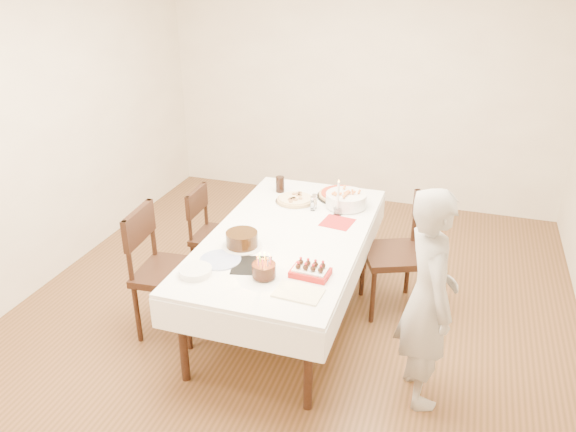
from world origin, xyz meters
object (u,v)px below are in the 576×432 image
(pizza_pepperoni, at_px, (342,195))
(pasta_bowl, at_px, (346,200))
(dining_table, at_px, (288,276))
(cola_glass, at_px, (280,184))
(chair_left_savory, at_px, (219,237))
(taper_candle, at_px, (338,197))
(pizza_white, at_px, (295,200))
(birthday_cake, at_px, (264,266))
(chair_left_dessert, at_px, (171,273))
(strawberry_box, at_px, (310,271))
(person, at_px, (428,299))
(layer_cake, at_px, (242,240))
(chair_right_savory, at_px, (394,255))

(pizza_pepperoni, bearing_deg, pasta_bowl, -66.32)
(dining_table, xyz_separation_m, cola_glass, (-0.32, 0.77, 0.45))
(pizza_pepperoni, xyz_separation_m, cola_glass, (-0.55, -0.05, 0.05))
(chair_left_savory, distance_m, taper_candle, 1.14)
(pizza_white, distance_m, birthday_cake, 1.25)
(chair_left_savory, bearing_deg, taper_candle, -175.25)
(chair_left_dessert, xyz_separation_m, birthday_cake, (0.83, -0.21, 0.33))
(dining_table, height_order, strawberry_box, strawberry_box)
(person, bearing_deg, layer_cake, 57.40)
(pizza_pepperoni, xyz_separation_m, pasta_bowl, (0.08, -0.19, 0.04))
(chair_left_savory, relative_size, chair_left_dessert, 0.86)
(pasta_bowl, height_order, birthday_cake, birthday_cake)
(layer_cake, bearing_deg, chair_right_savory, 33.91)
(pasta_bowl, bearing_deg, person, -56.55)
(pizza_pepperoni, height_order, cola_glass, cola_glass)
(chair_right_savory, distance_m, strawberry_box, 1.06)
(pizza_white, relative_size, strawberry_box, 1.34)
(person, bearing_deg, chair_left_savory, 42.41)
(pizza_pepperoni, height_order, strawberry_box, strawberry_box)
(person, xyz_separation_m, birthday_cake, (-1.06, -0.08, 0.09))
(cola_glass, bearing_deg, birthday_cake, -75.39)
(chair_left_dessert, height_order, person, person)
(chair_left_savory, relative_size, cola_glass, 6.14)
(chair_left_savory, bearing_deg, cola_glass, -136.62)
(strawberry_box, bearing_deg, chair_right_savory, 64.54)
(pizza_pepperoni, relative_size, pasta_bowl, 1.26)
(chair_left_dessert, xyz_separation_m, pizza_white, (0.66, 1.03, 0.26))
(taper_candle, bearing_deg, chair_left_savory, -173.58)
(dining_table, distance_m, pizza_pepperoni, 0.94)
(cola_glass, bearing_deg, pasta_bowl, -12.00)
(dining_table, relative_size, chair_left_savory, 2.45)
(chair_left_dessert, relative_size, pizza_pepperoni, 2.36)
(chair_right_savory, xyz_separation_m, pasta_bowl, (-0.46, 0.25, 0.32))
(chair_right_savory, distance_m, pizza_pepperoni, 0.75)
(pizza_white, relative_size, birthday_cake, 2.18)
(pizza_white, bearing_deg, dining_table, -77.91)
(birthday_cake, bearing_deg, strawberry_box, 22.47)
(cola_glass, bearing_deg, dining_table, -67.08)
(chair_left_savory, bearing_deg, pasta_bowl, -166.20)
(chair_left_dessert, distance_m, pasta_bowl, 1.56)
(cola_glass, bearing_deg, strawberry_box, -63.30)
(cola_glass, distance_m, layer_cake, 1.07)
(person, relative_size, pizza_pepperoni, 3.46)
(birthday_cake, bearing_deg, cola_glass, 104.61)
(pasta_bowl, xyz_separation_m, strawberry_box, (0.02, -1.17, -0.03))
(pizza_pepperoni, bearing_deg, taper_candle, -82.00)
(dining_table, distance_m, layer_cake, 0.59)
(pizza_white, height_order, taper_candle, taper_candle)
(chair_right_savory, height_order, pasta_bowl, chair_right_savory)
(chair_right_savory, height_order, pizza_pepperoni, chair_right_savory)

